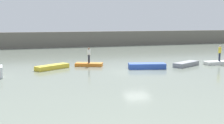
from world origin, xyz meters
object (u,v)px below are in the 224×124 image
object	(u,v)px
rowboat_blue	(147,66)
rowboat_white	(219,63)
rowboat_yellow	(52,67)
rowboat_grey	(186,64)
person_yellow_shirt	(220,52)
person_white_shirt	(89,54)
rowboat_orange	(89,64)

from	to	relation	value
rowboat_blue	rowboat_white	size ratio (longest dim) A/B	1.05
rowboat_yellow	rowboat_grey	size ratio (longest dim) A/B	1.02
person_yellow_shirt	rowboat_grey	bearing A→B (deg)	-179.60
rowboat_white	person_white_shirt	bearing A→B (deg)	168.82
rowboat_blue	rowboat_orange	bearing A→B (deg)	160.12
rowboat_orange	rowboat_grey	size ratio (longest dim) A/B	0.80
rowboat_yellow	rowboat_blue	xyz separation A→B (m)	(9.39, -2.76, 0.06)
rowboat_yellow	rowboat_blue	size ratio (longest dim) A/B	0.98
rowboat_white	person_white_shirt	xyz separation A→B (m)	(-14.55, 3.31, 1.11)
rowboat_white	person_yellow_shirt	size ratio (longest dim) A/B	2.01
rowboat_grey	rowboat_white	world-z (taller)	rowboat_grey
rowboat_grey	person_yellow_shirt	world-z (taller)	person_yellow_shirt
person_white_shirt	rowboat_grey	bearing A→B (deg)	-18.19
rowboat_grey	person_white_shirt	distance (m)	10.76
rowboat_blue	person_white_shirt	distance (m)	6.49
rowboat_orange	rowboat_white	xyz separation A→B (m)	(14.55, -3.31, 0.00)
person_yellow_shirt	person_white_shirt	bearing A→B (deg)	167.18
rowboat_yellow	rowboat_white	xyz separation A→B (m)	(18.63, -2.47, -0.04)
rowboat_yellow	rowboat_orange	bearing A→B (deg)	-19.58
rowboat_orange	rowboat_blue	distance (m)	6.42
rowboat_blue	person_white_shirt	world-z (taller)	person_white_shirt
rowboat_grey	rowboat_blue	bearing A→B (deg)	155.83
rowboat_blue	person_yellow_shirt	xyz separation A→B (m)	(9.24, 0.29, 1.08)
rowboat_blue	person_white_shirt	size ratio (longest dim) A/B	2.25
rowboat_white	rowboat_grey	bearing A→B (deg)	-177.96
rowboat_orange	rowboat_blue	bearing A→B (deg)	-10.59
rowboat_orange	rowboat_grey	bearing A→B (deg)	5.38
rowboat_orange	rowboat_blue	size ratio (longest dim) A/B	0.78
rowboat_grey	person_white_shirt	xyz separation A→B (m)	(-10.17, 3.34, 1.06)
rowboat_yellow	rowboat_grey	distance (m)	14.47
rowboat_grey	rowboat_orange	bearing A→B (deg)	134.58
rowboat_grey	person_white_shirt	bearing A→B (deg)	134.58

